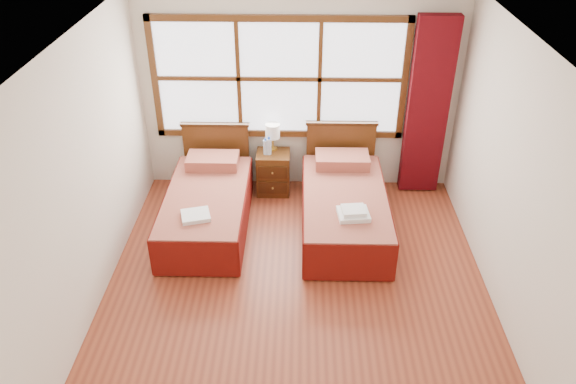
{
  "coord_description": "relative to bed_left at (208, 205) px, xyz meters",
  "views": [
    {
      "loc": [
        0.01,
        -4.38,
        3.99
      ],
      "look_at": [
        -0.11,
        0.7,
        0.8
      ],
      "focal_mm": 35.0,
      "sensor_mm": 36.0,
      "label": 1
    }
  ],
  "objects": [
    {
      "name": "wall_back",
      "position": [
        1.08,
        1.05,
        1.02
      ],
      "size": [
        4.0,
        0.0,
        4.0
      ],
      "primitive_type": "plane",
      "rotation": [
        1.57,
        0.0,
        0.0
      ],
      "color": "silver",
      "rests_on": "floor"
    },
    {
      "name": "towels_right",
      "position": [
        1.69,
        -0.52,
        0.27
      ],
      "size": [
        0.37,
        0.33,
        0.1
      ],
      "rotation": [
        0.0,
        0.0,
        0.11
      ],
      "color": "white",
      "rests_on": "bed_right"
    },
    {
      "name": "lamp",
      "position": [
        0.75,
        0.91,
        0.54
      ],
      "size": [
        0.18,
        0.18,
        0.36
      ],
      "color": "gold",
      "rests_on": "nightstand"
    },
    {
      "name": "ceiling",
      "position": [
        1.08,
        -1.2,
        2.32
      ],
      "size": [
        4.5,
        4.5,
        0.0
      ],
      "primitive_type": "plane",
      "rotation": [
        3.14,
        0.0,
        0.0
      ],
      "color": "white",
      "rests_on": "wall_back"
    },
    {
      "name": "window",
      "position": [
        0.83,
        1.01,
        1.22
      ],
      "size": [
        3.16,
        0.06,
        1.56
      ],
      "color": "white",
      "rests_on": "wall_back"
    },
    {
      "name": "bed_left",
      "position": [
        0.0,
        0.0,
        0.0
      ],
      "size": [
        0.95,
        1.97,
        0.92
      ],
      "color": "#361D0B",
      "rests_on": "floor"
    },
    {
      "name": "wall_left",
      "position": [
        -0.92,
        -1.2,
        1.02
      ],
      "size": [
        0.0,
        4.5,
        4.5
      ],
      "primitive_type": "plane",
      "rotation": [
        1.57,
        0.0,
        1.57
      ],
      "color": "silver",
      "rests_on": "floor"
    },
    {
      "name": "floor",
      "position": [
        1.08,
        -1.2,
        -0.28
      ],
      "size": [
        4.5,
        4.5,
        0.0
      ],
      "primitive_type": "plane",
      "color": "brown",
      "rests_on": "ground"
    },
    {
      "name": "bottle_near",
      "position": [
        0.66,
        0.78,
        0.39
      ],
      "size": [
        0.06,
        0.06,
        0.22
      ],
      "color": "silver",
      "rests_on": "nightstand"
    },
    {
      "name": "nightstand",
      "position": [
        0.75,
        0.8,
        0.0
      ],
      "size": [
        0.43,
        0.42,
        0.57
      ],
      "color": "#4F2B11",
      "rests_on": "floor"
    },
    {
      "name": "wall_right",
      "position": [
        3.08,
        -1.2,
        1.02
      ],
      "size": [
        0.0,
        4.5,
        4.5
      ],
      "primitive_type": "plane",
      "rotation": [
        1.57,
        0.0,
        -1.57
      ],
      "color": "silver",
      "rests_on": "floor"
    },
    {
      "name": "towels_left",
      "position": [
        -0.03,
        -0.56,
        0.23
      ],
      "size": [
        0.36,
        0.34,
        0.05
      ],
      "rotation": [
        0.0,
        0.0,
        0.27
      ],
      "color": "white",
      "rests_on": "bed_left"
    },
    {
      "name": "bottle_far",
      "position": [
        0.7,
        0.78,
        0.4
      ],
      "size": [
        0.06,
        0.06,
        0.24
      ],
      "color": "silver",
      "rests_on": "nightstand"
    },
    {
      "name": "bed_right",
      "position": [
        1.63,
        -0.0,
        0.01
      ],
      "size": [
        0.99,
        2.01,
        0.95
      ],
      "color": "#361D0B",
      "rests_on": "floor"
    },
    {
      "name": "curtain",
      "position": [
        2.68,
        0.91,
        0.89
      ],
      "size": [
        0.5,
        0.16,
        2.3
      ],
      "primitive_type": "cube",
      "color": "#5A090F",
      "rests_on": "wall_back"
    }
  ]
}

